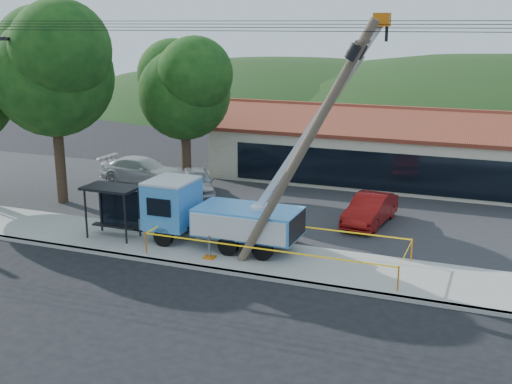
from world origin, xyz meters
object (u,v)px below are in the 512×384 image
at_px(utility_truck, 218,211).
at_px(car_white, 143,184).
at_px(leaning_pole, 309,138).
at_px(car_red, 369,226).
at_px(bus_shelter, 114,199).
at_px(car_silver, 197,197).

height_order(utility_truck, car_white, utility_truck).
distance_m(utility_truck, leaning_pole, 5.96).
height_order(car_red, car_white, car_white).
xyz_separation_m(bus_shelter, car_white, (-4.23, 9.29, -1.88)).
distance_m(leaning_pole, car_white, 17.72).
relative_size(leaning_pole, car_red, 2.21).
xyz_separation_m(bus_shelter, car_silver, (0.14, 7.91, -1.88)).
height_order(bus_shelter, car_white, bus_shelter).
xyz_separation_m(leaning_pole, bus_shelter, (-9.34, 0.73, -3.54)).
height_order(leaning_pole, car_white, leaning_pole).
height_order(leaning_pole, car_red, leaning_pole).
relative_size(bus_shelter, car_red, 0.56).
relative_size(leaning_pole, bus_shelter, 3.94).
bearing_deg(car_silver, car_red, -41.24).
bearing_deg(leaning_pole, bus_shelter, 175.56).
height_order(leaning_pole, bus_shelter, leaning_pole).
bearing_deg(leaning_pole, car_silver, 136.81).
relative_size(leaning_pole, car_silver, 2.13).
distance_m(utility_truck, car_white, 12.71).
bearing_deg(car_white, utility_truck, -131.92).
bearing_deg(car_silver, utility_truck, -88.69).
xyz_separation_m(car_silver, car_white, (-4.37, 1.38, 0.00)).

